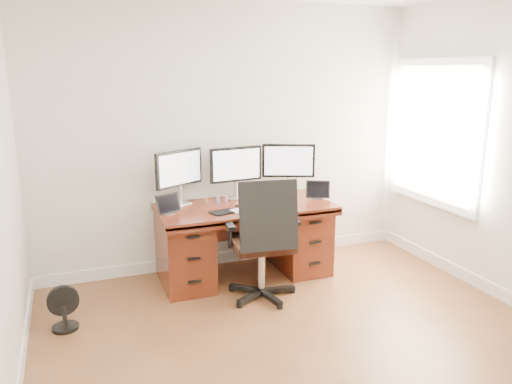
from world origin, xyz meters
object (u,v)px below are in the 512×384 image
object	(u,v)px
monitor_center	(236,166)
keyboard	(246,209)
floor_fan	(64,309)
office_chair	(263,260)
desk	(244,238)

from	to	relation	value
monitor_center	keyboard	distance (m)	0.55
floor_fan	monitor_center	world-z (taller)	monitor_center
office_chair	desk	bearing A→B (deg)	94.88
office_chair	floor_fan	size ratio (longest dim) A/B	3.14
floor_fan	monitor_center	size ratio (longest dim) A/B	0.66
office_chair	floor_fan	distance (m)	1.70
office_chair	floor_fan	bearing A→B (deg)	-175.15
desk	keyboard	world-z (taller)	keyboard
desk	office_chair	distance (m)	0.56
desk	floor_fan	distance (m)	1.79
monitor_center	keyboard	bearing A→B (deg)	-101.28
floor_fan	monitor_center	bearing A→B (deg)	19.57
keyboard	desk	bearing A→B (deg)	61.28
floor_fan	keyboard	bearing A→B (deg)	6.36
floor_fan	monitor_center	xyz separation A→B (m)	(1.71, 0.73, 0.91)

